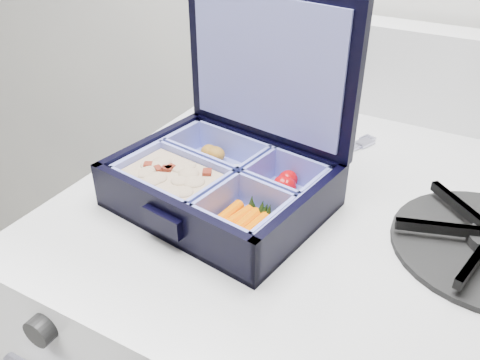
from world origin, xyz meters
The scene contains 3 objects.
bento_box centered at (-0.54, 1.60, 0.91)m, with size 0.22×0.18×0.05m, color black, non-canonical shape.
burner_grate_rear centered at (-0.59, 1.79, 0.89)m, with size 0.17×0.17×0.02m, color black.
fork centered at (-0.47, 1.76, 0.88)m, with size 0.02×0.16×0.01m, color #ABAAC5, non-canonical shape.
Camera 1 is at (-0.29, 1.20, 1.22)m, focal length 38.00 mm.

